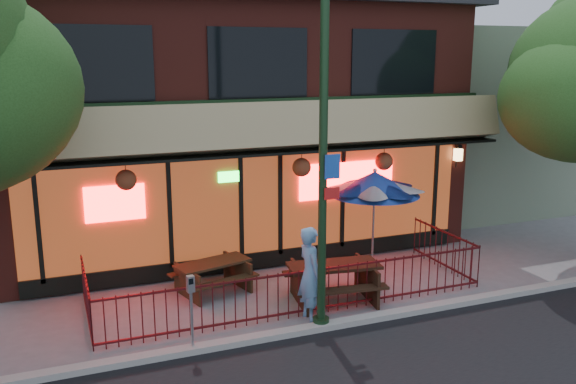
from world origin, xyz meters
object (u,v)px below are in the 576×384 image
Objects in this scene: picnic_table_left at (213,272)px; pedestrian at (310,274)px; parking_meter_near at (191,301)px; street_light at (323,168)px; picnic_table_right at (334,277)px; patio_umbrella at (374,183)px.

picnic_table_left is 2.61m from pedestrian.
parking_meter_near is at bearing -112.16° from picnic_table_left.
street_light is at bearing -173.95° from pedestrian.
pedestrian is at bearing 97.80° from street_light.
picnic_table_right reaches higher than picnic_table_left.
picnic_table_right is (2.28, -1.44, 0.08)m from picnic_table_left.
picnic_table_left is at bearing -178.52° from patio_umbrella.
patio_umbrella is at bearing -51.76° from pedestrian.
parking_meter_near is at bearing -160.58° from picnic_table_right.
pedestrian reaches higher than parking_meter_near.
patio_umbrella reaches higher than parking_meter_near.
parking_meter_near is at bearing 99.45° from pedestrian.
patio_umbrella is at bearing 45.47° from street_light.
picnic_table_left is 1.33× the size of parking_meter_near.
picnic_table_left is (-1.48, 2.55, -2.69)m from street_light.
pedestrian is at bearing 11.20° from parking_meter_near.
patio_umbrella is at bearing 27.89° from parking_meter_near.
street_light is at bearing -59.83° from picnic_table_left.
picnic_table_left is at bearing 32.00° from pedestrian.
patio_umbrella is 1.30× the size of pedestrian.
patio_umbrella is 3.68m from pedestrian.
parking_meter_near is (-2.49, -0.49, 0.01)m from pedestrian.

